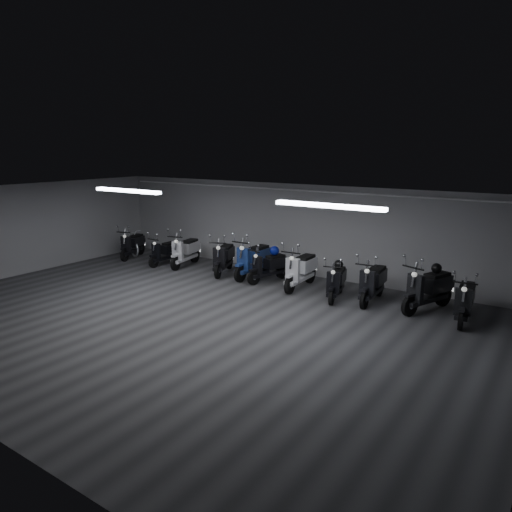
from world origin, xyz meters
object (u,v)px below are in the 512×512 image
Objects in this scene: scooter_7 at (337,276)px; helmet_0 at (274,251)px; scooter_6 at (301,264)px; bicycle at (127,239)px; scooter_2 at (185,246)px; scooter_3 at (224,252)px; scooter_9 at (429,282)px; scooter_5 at (268,261)px; helmet_2 at (437,268)px; helmet_1 at (339,264)px; scooter_8 at (373,276)px; scooter_10 at (466,294)px; scooter_0 at (132,240)px; scooter_4 at (253,254)px; scooter_1 at (165,248)px.

helmet_0 is (-2.28, 0.59, 0.30)m from scooter_7.
scooter_6 is 7.45m from bicycle.
bicycle is at bearing 166.19° from scooter_2.
scooter_3 is at bearing 161.31° from scooter_7.
scooter_9 is at bearing -75.41° from bicycle.
scooter_3 is at bearing -162.88° from scooter_5.
scooter_7 reaches higher than helmet_2.
helmet_0 is 2.26m from helmet_1.
scooter_10 is (2.24, -0.16, -0.03)m from scooter_8.
scooter_10 reaches higher than scooter_0.
scooter_0 is 7.09× the size of helmet_1.
helmet_1 is (2.96, -0.30, 0.14)m from scooter_4.
scooter_0 is 4.04m from scooter_3.
scooter_7 is 8.70m from bicycle.
bicycle is at bearing -164.44° from scooter_5.
helmet_0 is at bearing 169.08° from scooter_10.
scooter_3 is 6.46× the size of helmet_0.
scooter_0 reaches higher than scooter_7.
scooter_2 is 1.64m from scooter_3.
bicycle is at bearing 163.00° from scooter_7.
bicycle is at bearing -179.54° from helmet_0.
helmet_2 is at bearing -9.37° from scooter_2.
scooter_5 is 0.93× the size of bicycle.
scooter_3 is at bearing 172.09° from scooter_10.
scooter_7 reaches higher than scooter_1.
helmet_2 is (10.40, 0.38, 0.39)m from scooter_0.
scooter_7 is (4.02, -0.37, -0.07)m from scooter_3.
scooter_9 is at bearing 157.90° from scooter_10.
scooter_8 reaches higher than helmet_2.
scooter_2 is at bearing 17.27° from scooter_1.
scooter_0 is 5.71m from scooter_5.
scooter_7 is 6.50× the size of helmet_2.
scooter_9 is (2.24, 0.36, 0.12)m from scooter_7.
helmet_2 is at bearing 2.67° from scooter_6.
helmet_1 is at bearing -23.09° from scooter_3.
scooter_0 is 2.41m from scooter_2.
scooter_4 is (5.05, 0.28, 0.10)m from scooter_0.
helmet_1 is 0.96× the size of helmet_2.
scooter_4 is (3.37, 0.36, 0.15)m from scooter_1.
scooter_9 reaches higher than scooter_8.
scooter_6 is at bearing 152.35° from scooter_7.
scooter_0 is at bearing -176.93° from scooter_4.
scooter_1 is 0.81× the size of scooter_9.
scooter_10 is at bearing 4.84° from scooter_9.
scooter_2 is 1.10× the size of scooter_5.
scooter_6 is at bearing -6.77° from scooter_4.
scooter_3 reaches higher than scooter_1.
scooter_4 is 5.25m from scooter_9.
scooter_8 reaches higher than bicycle.
scooter_6 is at bearing -18.63° from scooter_0.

